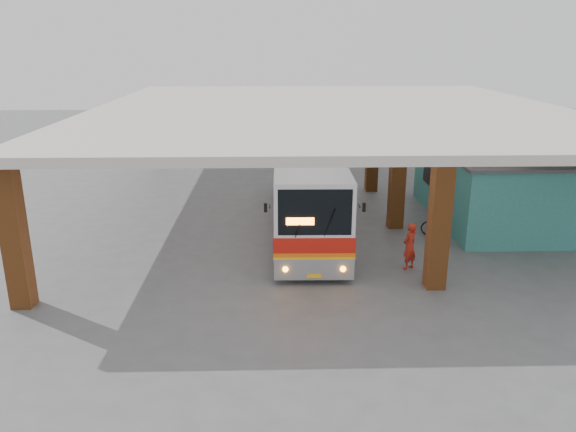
# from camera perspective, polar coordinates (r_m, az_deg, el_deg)

# --- Properties ---
(ground) EXTENTS (90.00, 90.00, 0.00)m
(ground) POSITION_cam_1_polar(r_m,az_deg,el_deg) (20.81, 4.35, -3.80)
(ground) COLOR #515154
(ground) RESTS_ON ground
(brick_columns) EXTENTS (20.10, 21.60, 4.35)m
(brick_columns) POSITION_cam_1_polar(r_m,az_deg,el_deg) (25.11, 6.58, 5.04)
(brick_columns) COLOR #934E20
(brick_columns) RESTS_ON ground
(canopy_roof) EXTENTS (21.00, 23.00, 0.30)m
(canopy_roof) POSITION_cam_1_polar(r_m,az_deg,el_deg) (26.09, 4.25, 10.75)
(canopy_roof) COLOR beige
(canopy_roof) RESTS_ON brick_columns
(shop_building) EXTENTS (5.20, 8.20, 3.11)m
(shop_building) POSITION_cam_1_polar(r_m,az_deg,el_deg) (25.88, 20.28, 3.04)
(shop_building) COLOR #317B72
(shop_building) RESTS_ON ground
(coach_bus) EXTENTS (2.75, 12.35, 3.58)m
(coach_bus) POSITION_cam_1_polar(r_m,az_deg,el_deg) (23.27, 1.84, 3.15)
(coach_bus) COLOR silver
(coach_bus) RESTS_ON ground
(motorcycle) EXTENTS (1.80, 0.74, 0.93)m
(motorcycle) POSITION_cam_1_polar(r_m,az_deg,el_deg) (23.35, 15.46, -0.80)
(motorcycle) COLOR black
(motorcycle) RESTS_ON ground
(pedestrian) EXTENTS (0.71, 0.68, 1.64)m
(pedestrian) POSITION_cam_1_polar(r_m,az_deg,el_deg) (19.55, 12.25, -3.02)
(pedestrian) COLOR #B52616
(pedestrian) RESTS_ON ground
(red_chair) EXTENTS (0.55, 0.55, 0.82)m
(red_chair) POSITION_cam_1_polar(r_m,az_deg,el_deg) (28.69, 11.41, 2.68)
(red_chair) COLOR red
(red_chair) RESTS_ON ground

